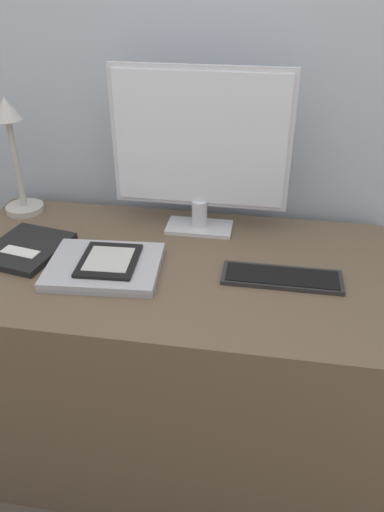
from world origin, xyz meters
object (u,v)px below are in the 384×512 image
Objects in this scene: keyboard at (282,277)px; notebook at (26,248)px; monitor at (200,148)px; ereader at (109,260)px; desk_lamp at (14,149)px; laptop at (104,266)px.

keyboard is 0.74m from notebook.
monitor reaches higher than notebook.
notebook is at bearing 168.33° from ereader.
desk_lamp is (-0.39, 0.31, 0.19)m from ereader.
ereader is at bearing -126.77° from monitor.
laptop is (-0.48, -0.03, 0.01)m from keyboard.
laptop is 1.19× the size of notebook.
ereader reaches higher than laptop.
desk_lamp is at bearing 142.02° from ereader.
laptop is 0.26m from notebook.
ereader reaches higher than keyboard.
desk_lamp is 0.35m from notebook.
keyboard is at bearing -2.09° from notebook.
ereader is (-0.21, -0.28, -0.24)m from monitor.
ereader is 0.28m from notebook.
monitor is 0.60m from desk_lamp.
laptop is 0.02m from ereader.
keyboard is 0.93m from desk_lamp.
monitor is 1.63× the size of laptop.
monitor reaches higher than desk_lamp.
notebook is (-0.26, 0.06, -0.00)m from laptop.
keyboard is at bearing 3.54° from ereader.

